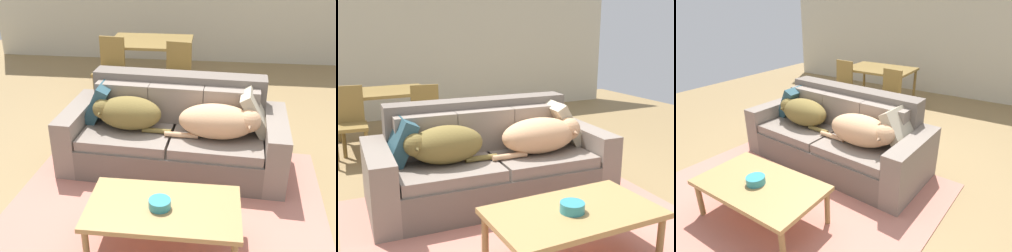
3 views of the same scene
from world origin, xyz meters
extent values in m
plane|color=olive|center=(0.00, 0.00, 0.00)|extent=(10.00, 10.00, 0.00)
cube|color=beige|center=(0.00, 4.00, 1.35)|extent=(8.00, 0.12, 2.70)
cube|color=tan|center=(-0.22, -0.72, 0.01)|extent=(3.01, 2.85, 0.01)
cube|color=#6B5F55|center=(-0.22, 0.16, 0.17)|extent=(1.89, 1.08, 0.34)
cube|color=gray|center=(-0.68, 0.19, 0.39)|extent=(0.95, 0.99, 0.11)
cube|color=gray|center=(0.24, 0.13, 0.39)|extent=(0.95, 0.99, 0.11)
cube|color=#6B5F55|center=(-0.20, 0.53, 0.68)|extent=(1.85, 0.35, 0.47)
cube|color=gray|center=(-0.78, 0.37, 0.64)|extent=(0.57, 0.19, 0.39)
cube|color=gray|center=(-0.21, 0.34, 0.64)|extent=(0.57, 0.19, 0.39)
cube|color=gray|center=(0.36, 0.30, 0.64)|extent=(0.57, 0.19, 0.39)
cube|color=gray|center=(-1.25, 0.22, 0.31)|extent=(0.27, 0.98, 0.61)
cube|color=gray|center=(0.80, 0.10, 0.31)|extent=(0.27, 0.98, 0.61)
ellipsoid|color=olive|center=(-0.67, 0.12, 0.61)|extent=(0.67, 0.42, 0.34)
sphere|color=olive|center=(-0.94, 0.11, 0.64)|extent=(0.20, 0.20, 0.20)
cone|color=brown|center=(-0.95, 0.02, 0.63)|extent=(0.10, 0.11, 0.09)
cylinder|color=olive|center=(-0.38, 0.02, 0.47)|extent=(0.30, 0.07, 0.05)
ellipsoid|color=tan|center=(0.21, 0.02, 0.61)|extent=(0.76, 0.44, 0.34)
sphere|color=tan|center=(0.52, -0.02, 0.65)|extent=(0.22, 0.22, 0.22)
cone|color=#A57B58|center=(0.52, -0.12, 0.64)|extent=(0.11, 0.13, 0.10)
cylinder|color=tan|center=(-0.12, -0.04, 0.47)|extent=(0.34, 0.07, 0.05)
cube|color=#2B4D58|center=(-1.03, 0.33, 0.63)|extent=(0.30, 0.42, 0.43)
cube|color=#B7A98C|center=(0.60, 0.23, 0.65)|extent=(0.37, 0.49, 0.45)
cube|color=#AD864E|center=(-0.17, -1.10, 0.38)|extent=(1.18, 0.67, 0.04)
cylinder|color=olive|center=(-0.71, -1.38, 0.18)|extent=(0.05, 0.05, 0.36)
cylinder|color=olive|center=(0.37, -1.38, 0.18)|extent=(0.05, 0.05, 0.36)
cylinder|color=olive|center=(-0.71, -0.81, 0.18)|extent=(0.05, 0.05, 0.36)
cylinder|color=olive|center=(0.37, -0.81, 0.18)|extent=(0.05, 0.05, 0.36)
cylinder|color=teal|center=(-0.19, -1.12, 0.44)|extent=(0.17, 0.17, 0.07)
cube|color=olive|center=(-0.80, 2.46, 0.73)|extent=(1.22, 0.88, 0.04)
cylinder|color=brown|center=(-1.36, 2.07, 0.36)|extent=(0.05, 0.05, 0.71)
cylinder|color=brown|center=(-0.24, 2.07, 0.36)|extent=(0.05, 0.05, 0.71)
cylinder|color=brown|center=(-1.36, 2.85, 0.36)|extent=(0.05, 0.05, 0.71)
cylinder|color=brown|center=(-0.24, 2.85, 0.36)|extent=(0.05, 0.05, 0.71)
cube|color=olive|center=(-1.30, 1.80, 0.45)|extent=(0.43, 0.43, 0.04)
cube|color=olive|center=(-1.29, 1.98, 0.69)|extent=(0.36, 0.07, 0.44)
cylinder|color=brown|center=(-1.49, 1.64, 0.22)|extent=(0.04, 0.04, 0.43)
cylinder|color=brown|center=(-1.15, 1.61, 0.22)|extent=(0.04, 0.04, 0.43)
cylinder|color=brown|center=(-1.46, 1.98, 0.22)|extent=(0.04, 0.04, 0.43)
cylinder|color=brown|center=(-1.12, 1.95, 0.22)|extent=(0.04, 0.04, 0.43)
cube|color=olive|center=(-0.36, 1.84, 0.42)|extent=(0.45, 0.45, 0.04)
cube|color=olive|center=(-0.34, 2.02, 0.65)|extent=(0.36, 0.09, 0.42)
cylinder|color=brown|center=(-0.55, 1.69, 0.20)|extent=(0.04, 0.04, 0.40)
cylinder|color=brown|center=(-0.22, 1.65, 0.20)|extent=(0.04, 0.04, 0.40)
cylinder|color=brown|center=(-0.51, 2.03, 0.20)|extent=(0.04, 0.04, 0.40)
cylinder|color=brown|center=(-0.17, 1.98, 0.20)|extent=(0.04, 0.04, 0.40)
camera|label=1|loc=(0.16, -3.62, 2.33)|focal=44.05mm
camera|label=2|loc=(-1.73, -3.23, 1.66)|focal=44.33mm
camera|label=3|loc=(1.69, -2.53, 1.91)|focal=31.41mm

